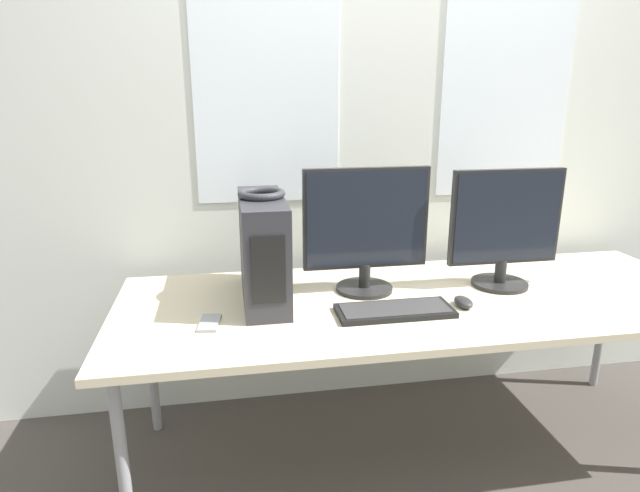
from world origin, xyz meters
The scene contains 9 objects.
wall_back centered at (0.00, 0.99, 1.35)m, with size 8.00×0.07×2.70m.
desk centered at (0.00, 0.43, 0.66)m, with size 2.36×0.86×0.70m.
pc_tower centered at (-0.61, 0.52, 0.90)m, with size 0.16×0.50×0.40m.
headphones centered at (-0.61, 0.53, 1.11)m, with size 0.18×0.18×0.03m.
monitor_main centered at (-0.21, 0.54, 0.96)m, with size 0.50×0.23×0.50m.
monitor_right_near centered at (0.36, 0.50, 0.95)m, with size 0.46×0.23×0.48m.
keyboard centered at (-0.16, 0.29, 0.71)m, with size 0.42×0.17×0.02m.
mouse centered at (0.11, 0.31, 0.72)m, with size 0.06×0.10×0.04m.
cell_phone centered at (-0.82, 0.31, 0.71)m, with size 0.08×0.14×0.01m.
Camera 1 is at (-0.73, -1.42, 1.48)m, focal length 30.00 mm.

